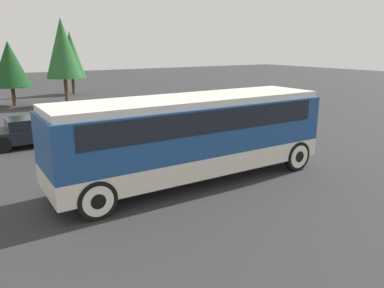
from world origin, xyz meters
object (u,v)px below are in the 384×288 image
Objects in this scene: parked_car_far at (169,130)px; tour_bus at (194,131)px; parked_car_mid at (35,131)px; parked_car_near at (164,117)px.

tour_bus is at bearing -109.30° from parked_car_far.
tour_bus reaches higher than parked_car_mid.
parked_car_mid is (-6.73, 0.47, -0.02)m from parked_car_near.
parked_car_far is (1.69, 4.83, -1.08)m from tour_bus.
tour_bus is at bearing -65.22° from parked_car_mid.
parked_car_mid is at bearing 114.78° from tour_bus.
parked_car_near is at bearing -3.99° from parked_car_mid.
parked_car_near is (2.97, 7.69, -1.08)m from tour_bus.
parked_car_near is 1.09× the size of parked_car_mid.
parked_car_near reaches higher than parked_car_mid.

